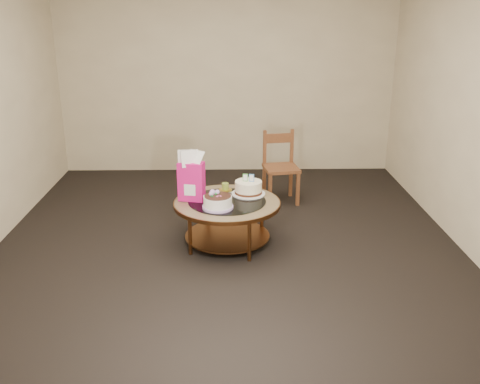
{
  "coord_description": "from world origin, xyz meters",
  "views": [
    {
      "loc": [
        0.02,
        -4.75,
        2.24
      ],
      "look_at": [
        0.12,
        0.02,
        0.54
      ],
      "focal_mm": 40.0,
      "sensor_mm": 36.0,
      "label": 1
    }
  ],
  "objects_px": {
    "decorated_cake": "(218,202)",
    "dining_chair": "(280,167)",
    "coffee_table": "(227,209)",
    "gift_bag": "(191,176)",
    "cream_cake": "(248,188)"
  },
  "relations": [
    {
      "from": "coffee_table",
      "to": "gift_bag",
      "type": "xyz_separation_m",
      "value": [
        -0.34,
        0.04,
        0.32
      ]
    },
    {
      "from": "decorated_cake",
      "to": "cream_cake",
      "type": "relative_size",
      "value": 0.87
    },
    {
      "from": "coffee_table",
      "to": "dining_chair",
      "type": "distance_m",
      "value": 1.38
    },
    {
      "from": "coffee_table",
      "to": "decorated_cake",
      "type": "bearing_deg",
      "value": -114.78
    },
    {
      "from": "coffee_table",
      "to": "decorated_cake",
      "type": "distance_m",
      "value": 0.24
    },
    {
      "from": "decorated_cake",
      "to": "coffee_table",
      "type": "bearing_deg",
      "value": 65.22
    },
    {
      "from": "decorated_cake",
      "to": "gift_bag",
      "type": "height_order",
      "value": "gift_bag"
    },
    {
      "from": "coffee_table",
      "to": "gift_bag",
      "type": "relative_size",
      "value": 2.13
    },
    {
      "from": "coffee_table",
      "to": "dining_chair",
      "type": "height_order",
      "value": "dining_chair"
    },
    {
      "from": "coffee_table",
      "to": "dining_chair",
      "type": "xyz_separation_m",
      "value": [
        0.62,
        1.23,
        0.04
      ]
    },
    {
      "from": "decorated_cake",
      "to": "dining_chair",
      "type": "bearing_deg",
      "value": 63.46
    },
    {
      "from": "cream_cake",
      "to": "gift_bag",
      "type": "bearing_deg",
      "value": -154.01
    },
    {
      "from": "dining_chair",
      "to": "gift_bag",
      "type": "bearing_deg",
      "value": -136.99
    },
    {
      "from": "gift_bag",
      "to": "dining_chair",
      "type": "height_order",
      "value": "gift_bag"
    },
    {
      "from": "coffee_table",
      "to": "dining_chair",
      "type": "relative_size",
      "value": 1.23
    }
  ]
}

